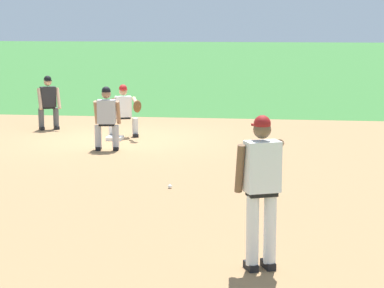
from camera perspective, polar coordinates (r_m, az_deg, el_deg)
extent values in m
plane|color=#336B2D|center=(18.58, -5.90, 0.30)|extent=(160.00, 160.00, 0.00)
cube|color=#9E754C|center=(13.72, -2.28, -2.92)|extent=(18.00, 18.00, 0.01)
cube|color=white|center=(18.57, -5.90, 0.44)|extent=(0.38, 0.38, 0.09)
sphere|color=white|center=(13.21, -1.70, -3.26)|extent=(0.07, 0.07, 0.07)
cube|color=black|center=(9.05, 4.50, -9.27)|extent=(0.28, 0.20, 0.09)
cylinder|color=white|center=(8.88, 4.63, -6.57)|extent=(0.15, 0.15, 0.84)
cube|color=black|center=(9.13, 5.81, -9.13)|extent=(0.28, 0.20, 0.09)
cylinder|color=white|center=(8.96, 5.96, -6.45)|extent=(0.15, 0.15, 0.84)
cube|color=black|center=(8.81, 5.34, -3.76)|extent=(0.32, 0.39, 0.06)
cube|color=white|center=(8.74, 5.37, -1.72)|extent=(0.38, 0.46, 0.60)
sphere|color=brown|center=(8.69, 5.37, 1.09)|extent=(0.21, 0.21, 0.21)
sphere|color=maroon|center=(8.68, 5.38, 1.55)|extent=(0.20, 0.20, 0.20)
cube|color=maroon|center=(8.76, 5.16, 1.47)|extent=(0.17, 0.20, 0.02)
cylinder|color=brown|center=(8.73, 3.66, -1.88)|extent=(0.21, 0.16, 0.59)
cylinder|color=brown|center=(9.08, 6.18, -0.70)|extent=(0.52, 0.29, 0.41)
ellipsoid|color=brown|center=(9.19, 5.97, -1.63)|extent=(0.35, 0.30, 0.34)
cube|color=black|center=(19.00, -4.32, 0.67)|extent=(0.28, 0.20, 0.09)
cylinder|color=white|center=(19.00, -4.35, 1.39)|extent=(0.15, 0.15, 0.40)
cube|color=black|center=(18.91, -6.11, 0.60)|extent=(0.28, 0.20, 0.09)
cylinder|color=white|center=(18.91, -6.14, 1.32)|extent=(0.15, 0.15, 0.40)
cube|color=black|center=(18.92, -5.25, 2.01)|extent=(0.31, 0.39, 0.06)
cube|color=white|center=(18.89, -5.27, 2.85)|extent=(0.37, 0.46, 0.52)
sphere|color=tan|center=(18.83, -5.27, 4.03)|extent=(0.21, 0.21, 0.21)
sphere|color=maroon|center=(18.82, -5.28, 4.24)|extent=(0.20, 0.20, 0.20)
cube|color=maroon|center=(18.74, -5.23, 4.14)|extent=(0.17, 0.20, 0.02)
cylinder|color=tan|center=(18.51, -4.31, 3.18)|extent=(0.57, 0.30, 0.24)
cylinder|color=tan|center=(18.76, -5.97, 2.61)|extent=(0.25, 0.17, 0.58)
ellipsoid|color=brown|center=(18.30, -4.19, 2.88)|extent=(0.28, 0.27, 0.35)
cube|color=black|center=(17.17, -7.13, -0.33)|extent=(0.27, 0.14, 0.09)
cylinder|color=#B2B2B7|center=(17.08, -7.17, 0.59)|extent=(0.15, 0.15, 0.50)
cube|color=black|center=(17.12, -5.81, -0.33)|extent=(0.27, 0.14, 0.09)
cylinder|color=#B2B2B7|center=(17.03, -5.84, 0.59)|extent=(0.15, 0.15, 0.50)
cube|color=black|center=(17.02, -6.52, 1.49)|extent=(0.24, 0.36, 0.06)
cube|color=#B2B2B7|center=(16.98, -6.54, 2.46)|extent=(0.29, 0.43, 0.54)
sphere|color=#9E7051|center=(16.96, -6.56, 3.81)|extent=(0.21, 0.21, 0.21)
sphere|color=black|center=(16.95, -6.56, 4.04)|extent=(0.20, 0.20, 0.20)
cube|color=black|center=(17.04, -6.52, 3.99)|extent=(0.13, 0.18, 0.02)
cylinder|color=#9E7051|center=(17.16, -7.30, 2.41)|extent=(0.34, 0.13, 0.56)
cylinder|color=#9E7051|center=(17.10, -5.64, 2.41)|extent=(0.34, 0.13, 0.56)
cube|color=black|center=(20.61, -10.28, 1.24)|extent=(0.28, 0.23, 0.09)
cylinder|color=#515154|center=(20.61, -10.32, 2.04)|extent=(0.15, 0.15, 0.50)
cube|color=black|center=(20.54, -11.37, 1.17)|extent=(0.28, 0.23, 0.09)
cylinder|color=#515154|center=(20.54, -11.41, 1.97)|extent=(0.15, 0.15, 0.50)
cube|color=black|center=(20.54, -10.89, 2.75)|extent=(0.34, 0.39, 0.06)
cube|color=#232326|center=(20.51, -10.92, 3.56)|extent=(0.41, 0.47, 0.54)
sphere|color=tan|center=(20.45, -10.94, 4.67)|extent=(0.21, 0.21, 0.21)
sphere|color=black|center=(20.45, -10.95, 4.86)|extent=(0.20, 0.20, 0.20)
cube|color=black|center=(20.36, -10.89, 4.77)|extent=(0.18, 0.20, 0.02)
cylinder|color=tan|center=(20.42, -10.14, 3.46)|extent=(0.33, 0.24, 0.56)
cylinder|color=tan|center=(20.32, -11.52, 3.39)|extent=(0.33, 0.24, 0.56)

